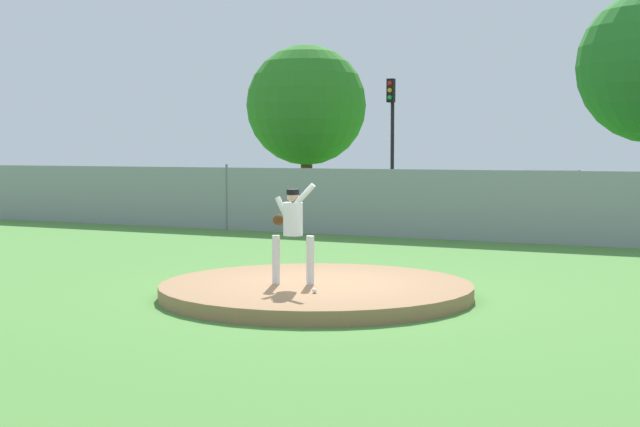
{
  "coord_description": "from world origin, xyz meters",
  "views": [
    {
      "loc": [
        6.45,
        -13.11,
        2.43
      ],
      "look_at": [
        -0.47,
        1.11,
        1.3
      ],
      "focal_mm": 49.91,
      "sensor_mm": 36.0,
      "label": 1
    }
  ],
  "objects_px": {
    "pitcher_youth": "(292,226)",
    "traffic_cone_orange": "(353,215)",
    "baseball": "(314,291)",
    "parked_car_white": "(222,194)",
    "traffic_light_near": "(392,122)",
    "parked_car_teal": "(544,202)"
  },
  "relations": [
    {
      "from": "pitcher_youth",
      "to": "baseball",
      "type": "height_order",
      "value": "pitcher_youth"
    },
    {
      "from": "traffic_cone_orange",
      "to": "traffic_light_near",
      "type": "bearing_deg",
      "value": 96.46
    },
    {
      "from": "baseball",
      "to": "parked_car_teal",
      "type": "xyz_separation_m",
      "value": [
        0.34,
        15.13,
        0.59
      ]
    },
    {
      "from": "parked_car_teal",
      "to": "traffic_cone_orange",
      "type": "distance_m",
      "value": 6.32
    },
    {
      "from": "pitcher_youth",
      "to": "parked_car_white",
      "type": "bearing_deg",
      "value": 125.8
    },
    {
      "from": "parked_car_teal",
      "to": "pitcher_youth",
      "type": "bearing_deg",
      "value": -94.2
    },
    {
      "from": "parked_car_white",
      "to": "traffic_light_near",
      "type": "height_order",
      "value": "traffic_light_near"
    },
    {
      "from": "pitcher_youth",
      "to": "traffic_cone_orange",
      "type": "height_order",
      "value": "pitcher_youth"
    },
    {
      "from": "traffic_light_near",
      "to": "baseball",
      "type": "bearing_deg",
      "value": -71.86
    },
    {
      "from": "pitcher_youth",
      "to": "traffic_cone_orange",
      "type": "distance_m",
      "value": 15.29
    },
    {
      "from": "pitcher_youth",
      "to": "baseball",
      "type": "xyz_separation_m",
      "value": [
        0.73,
        -0.65,
        -0.93
      ]
    },
    {
      "from": "parked_car_white",
      "to": "parked_car_teal",
      "type": "distance_m",
      "value": 11.73
    },
    {
      "from": "pitcher_youth",
      "to": "traffic_cone_orange",
      "type": "relative_size",
      "value": 3.04
    },
    {
      "from": "baseball",
      "to": "parked_car_teal",
      "type": "relative_size",
      "value": 0.02
    },
    {
      "from": "baseball",
      "to": "parked_car_white",
      "type": "height_order",
      "value": "parked_car_white"
    },
    {
      "from": "pitcher_youth",
      "to": "baseball",
      "type": "relative_size",
      "value": 22.6
    },
    {
      "from": "parked_car_white",
      "to": "traffic_cone_orange",
      "type": "bearing_deg",
      "value": -4.77
    },
    {
      "from": "baseball",
      "to": "parked_car_white",
      "type": "xyz_separation_m",
      "value": [
        -11.39,
        15.44,
        0.55
      ]
    },
    {
      "from": "pitcher_youth",
      "to": "traffic_light_near",
      "type": "relative_size",
      "value": 0.32
    },
    {
      "from": "traffic_light_near",
      "to": "parked_car_white",
      "type": "bearing_deg",
      "value": -137.97
    },
    {
      "from": "pitcher_youth",
      "to": "baseball",
      "type": "bearing_deg",
      "value": -42.07
    },
    {
      "from": "pitcher_youth",
      "to": "traffic_light_near",
      "type": "xyz_separation_m",
      "value": [
        -5.78,
        19.19,
        2.31
      ]
    }
  ]
}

